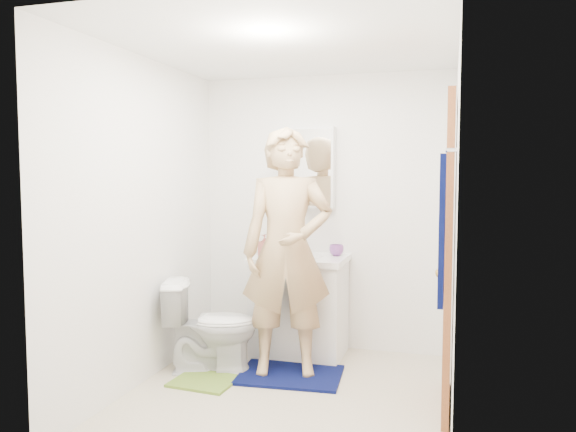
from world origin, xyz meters
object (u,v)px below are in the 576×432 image
object	(u,v)px
vanity_cabinet	(300,308)
soap_dispenser	(265,245)
medicine_cabinet	(307,168)
towel	(442,230)
man	(287,251)
toothbrush_cup	(336,250)
toilet	(211,326)

from	to	relation	value
vanity_cabinet	soap_dispenser	bearing A→B (deg)	-165.20
vanity_cabinet	medicine_cabinet	world-z (taller)	medicine_cabinet
towel	man	size ratio (longest dim) A/B	0.43
toothbrush_cup	man	world-z (taller)	man
toothbrush_cup	man	bearing A→B (deg)	-113.56
man	towel	bearing A→B (deg)	-56.36
medicine_cabinet	toilet	world-z (taller)	medicine_cabinet
toilet	medicine_cabinet	bearing A→B (deg)	-51.89
medicine_cabinet	soap_dispenser	world-z (taller)	medicine_cabinet
man	soap_dispenser	bearing A→B (deg)	111.98
soap_dispenser	man	size ratio (longest dim) A/B	0.10
vanity_cabinet	toothbrush_cup	bearing A→B (deg)	19.23
toothbrush_cup	toilet	bearing A→B (deg)	-141.36
vanity_cabinet	medicine_cabinet	bearing A→B (deg)	90.00
toilet	toothbrush_cup	size ratio (longest dim) A/B	6.02
towel	toilet	bearing A→B (deg)	152.61
soap_dispenser	toothbrush_cup	size ratio (longest dim) A/B	1.54
vanity_cabinet	man	size ratio (longest dim) A/B	0.43
vanity_cabinet	towel	size ratio (longest dim) A/B	1.00
medicine_cabinet	toothbrush_cup	size ratio (longest dim) A/B	5.85
vanity_cabinet	man	world-z (taller)	man
towel	man	bearing A→B (deg)	139.21
vanity_cabinet	towel	world-z (taller)	towel
toilet	vanity_cabinet	bearing A→B (deg)	-61.03
towel	soap_dispenser	world-z (taller)	towel
toothbrush_cup	man	xyz separation A→B (m)	(-0.26, -0.60, 0.06)
man	medicine_cabinet	bearing A→B (deg)	77.12
towel	man	xyz separation A→B (m)	(-1.15, 0.99, -0.29)
toilet	toothbrush_cup	world-z (taller)	toothbrush_cup
vanity_cabinet	soap_dispenser	xyz separation A→B (m)	(-0.29, -0.08, 0.54)
vanity_cabinet	medicine_cabinet	xyz separation A→B (m)	(0.00, 0.22, 1.20)
medicine_cabinet	toilet	xyz separation A→B (m)	(-0.56, -0.81, -1.24)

